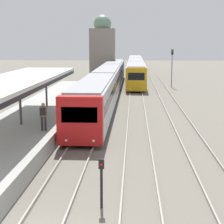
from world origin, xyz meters
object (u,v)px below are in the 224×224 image
at_px(train_near, 108,80).
at_px(signal_post_near, 101,178).
at_px(person_on_platform, 43,114).
at_px(train_far, 136,67).
at_px(signal_mast_far, 172,64).

relative_size(train_near, signal_post_near, 24.01).
height_order(person_on_platform, train_far, train_far).
xyz_separation_m(person_on_platform, signal_mast_far, (10.38, 30.11, 1.31)).
relative_size(train_far, signal_post_near, 22.46).
xyz_separation_m(signal_post_near, signal_mast_far, (6.27, 38.34, 2.04)).
relative_size(person_on_platform, train_far, 0.04).
bearing_deg(signal_post_near, person_on_platform, 116.53).
distance_m(train_near, signal_mast_far, 11.73).
distance_m(train_near, signal_post_near, 30.10).
bearing_deg(train_far, signal_mast_far, -71.59).
xyz_separation_m(person_on_platform, train_far, (5.54, 44.66, -0.14)).
distance_m(person_on_platform, signal_mast_far, 31.88).
bearing_deg(signal_post_near, train_far, 88.45).
bearing_deg(signal_mast_far, train_far, 108.41).
xyz_separation_m(person_on_platform, train_near, (2.23, 21.80, -0.14)).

